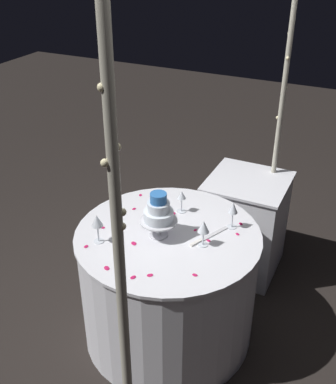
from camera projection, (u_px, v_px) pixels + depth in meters
ground_plane at (168, 330)px, 3.17m from camera, size 12.00×12.00×0.00m
decorative_arch at (234, 123)px, 2.26m from camera, size 2.23×0.06×2.35m
main_table at (168, 285)px, 2.97m from camera, size 1.11×1.11×0.79m
side_table at (244, 225)px, 3.58m from camera, size 0.57×0.57×0.78m
tiered_cake at (159, 212)px, 2.68m from camera, size 0.22×0.22×0.28m
wine_glass_0 at (182, 196)px, 2.93m from camera, size 0.06×0.06×0.15m
wine_glass_1 at (203, 227)px, 2.61m from camera, size 0.07×0.07×0.17m
wine_glass_2 at (233, 209)px, 2.77m from camera, size 0.06×0.06×0.17m
wine_glass_3 at (97, 222)px, 2.64m from camera, size 0.07×0.07×0.18m
cake_knife at (207, 237)px, 2.73m from camera, size 0.28×0.14×0.01m
rose_petal_0 at (134, 243)px, 2.68m from camera, size 0.05×0.05×0.00m
rose_petal_1 at (107, 268)px, 2.49m from camera, size 0.04×0.05×0.00m
rose_petal_2 at (195, 275)px, 2.44m from camera, size 0.02×0.03×0.00m
rose_petal_3 at (195, 230)px, 2.80m from camera, size 0.03×0.02×0.00m
rose_petal_4 at (152, 200)px, 3.10m from camera, size 0.03×0.02×0.00m
rose_petal_5 at (174, 214)px, 2.96m from camera, size 0.03×0.02×0.00m
rose_petal_6 at (86, 246)px, 2.66m from camera, size 0.03×0.02×0.00m
rose_petal_7 at (140, 195)px, 3.16m from camera, size 0.04×0.03×0.00m
rose_petal_8 at (103, 227)px, 2.82m from camera, size 0.02×0.03×0.00m
rose_petal_9 at (162, 198)px, 3.12m from camera, size 0.03×0.02×0.00m
rose_petal_10 at (133, 277)px, 2.43m from camera, size 0.04×0.03×0.00m
rose_petal_11 at (161, 221)px, 2.89m from camera, size 0.04×0.04×0.00m
rose_petal_12 at (209, 241)px, 2.71m from camera, size 0.03×0.03×0.00m
rose_petal_13 at (241, 224)px, 2.86m from camera, size 0.04×0.04×0.00m
rose_petal_14 at (238, 234)px, 2.76m from camera, size 0.03×0.03×0.00m
rose_petal_15 at (134, 209)px, 3.01m from camera, size 0.03×0.03×0.00m
rose_petal_16 at (150, 275)px, 2.44m from camera, size 0.04×0.04×0.00m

